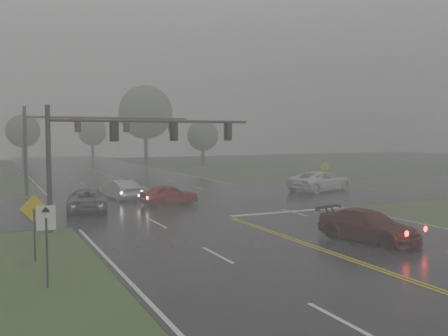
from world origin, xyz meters
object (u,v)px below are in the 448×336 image
pickup_white (320,191)px  car_grey (87,211)px  sedan_maroon (368,242)px  signal_gantry_far (81,132)px  sedan_red (169,205)px  signal_gantry_near (117,143)px  sedan_silver (120,199)px

pickup_white → car_grey: bearing=82.4°
sedan_maroon → pickup_white: pickup_white is taller
signal_gantry_far → pickup_white: bearing=-22.3°
sedan_red → signal_gantry_far: bearing=18.4°
sedan_red → signal_gantry_far: signal_gantry_far is taller
signal_gantry_near → signal_gantry_far: 16.81m
sedan_maroon → signal_gantry_far: signal_gantry_far is taller
sedan_maroon → signal_gantry_near: bearing=123.7°
sedan_red → signal_gantry_near: (-5.30, -6.89, 4.54)m
pickup_white → sedan_red: bearing=83.2°
sedan_red → pickup_white: pickup_white is taller
sedan_silver → car_grey: 5.93m
sedan_silver → signal_gantry_far: (-1.91, 5.50, 5.12)m
car_grey → signal_gantry_far: bearing=-88.0°
car_grey → signal_gantry_near: signal_gantry_near is taller
sedan_red → car_grey: car_grey is taller
car_grey → pickup_white: pickup_white is taller
sedan_silver → pickup_white: (17.07, -2.31, 0.00)m
sedan_red → car_grey: size_ratio=0.78×
signal_gantry_far → sedan_red: bearing=-66.2°
signal_gantry_near → signal_gantry_far: bearing=86.8°
car_grey → signal_gantry_far: 11.67m
car_grey → pickup_white: size_ratio=0.85×
pickup_white → signal_gantry_near: size_ratio=0.55×
sedan_red → sedan_silver: 5.03m
sedan_red → signal_gantry_near: bearing=137.0°
signal_gantry_near → pickup_white: bearing=24.3°
sedan_red → signal_gantry_near: signal_gantry_near is taller
sedan_maroon → car_grey: size_ratio=0.94×
sedan_maroon → signal_gantry_near: size_ratio=0.44×
car_grey → pickup_white: 20.57m
sedan_red → car_grey: 5.82m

